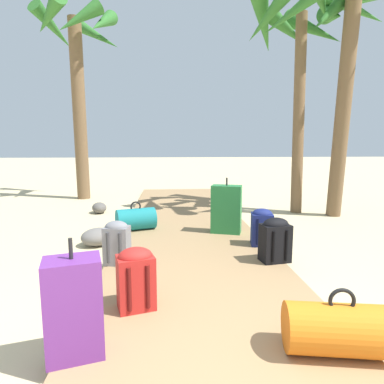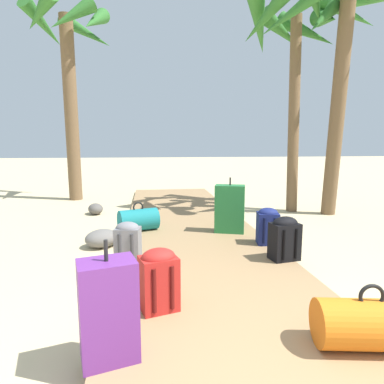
# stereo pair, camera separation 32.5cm
# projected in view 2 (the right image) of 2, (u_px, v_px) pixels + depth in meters

# --- Properties ---
(ground_plane) EXTENTS (60.00, 60.00, 0.00)m
(ground_plane) POSITION_uv_depth(u_px,v_px,m) (195.00, 244.00, 4.53)
(ground_plane) COLOR #CCB789
(boardwalk) EXTENTS (1.99, 8.43, 0.08)m
(boardwalk) POSITION_uv_depth(u_px,v_px,m) (188.00, 227.00, 5.35)
(boardwalk) COLOR #9E7A51
(boardwalk) RESTS_ON ground
(backpack_grey) EXTENTS (0.29, 0.25, 0.48)m
(backpack_grey) POSITION_uv_depth(u_px,v_px,m) (128.00, 243.00, 3.50)
(backpack_grey) COLOR slate
(backpack_grey) RESTS_ON boardwalk
(duffel_bag_orange) EXTENTS (0.71, 0.43, 0.43)m
(duffel_bag_orange) POSITION_uv_depth(u_px,v_px,m) (369.00, 324.00, 2.08)
(duffel_bag_orange) COLOR orange
(duffel_bag_orange) RESTS_ON boardwalk
(backpack_red) EXTENTS (0.33, 0.29, 0.50)m
(backpack_red) POSITION_uv_depth(u_px,v_px,m) (159.00, 278.00, 2.56)
(backpack_red) COLOR red
(backpack_red) RESTS_ON boardwalk
(suitcase_purple) EXTENTS (0.38, 0.31, 0.75)m
(suitcase_purple) POSITION_uv_depth(u_px,v_px,m) (108.00, 311.00, 1.95)
(suitcase_purple) COLOR #6B2D84
(suitcase_purple) RESTS_ON boardwalk
(duffel_bag_teal) EXTENTS (0.65, 0.50, 0.44)m
(duffel_bag_teal) POSITION_uv_depth(u_px,v_px,m) (138.00, 220.00, 4.93)
(duffel_bag_teal) COLOR #197A7F
(duffel_bag_teal) RESTS_ON boardwalk
(backpack_navy) EXTENTS (0.30, 0.29, 0.48)m
(backpack_navy) POSITION_uv_depth(u_px,v_px,m) (268.00, 225.00, 4.26)
(backpack_navy) COLOR navy
(backpack_navy) RESTS_ON boardwalk
(suitcase_green) EXTENTS (0.48, 0.36, 0.82)m
(suitcase_green) POSITION_uv_depth(u_px,v_px,m) (230.00, 209.00, 4.82)
(suitcase_green) COLOR #237538
(suitcase_green) RESTS_ON boardwalk
(backpack_black) EXTENTS (0.34, 0.27, 0.50)m
(backpack_black) POSITION_uv_depth(u_px,v_px,m) (285.00, 237.00, 3.67)
(backpack_black) COLOR black
(backpack_black) RESTS_ON boardwalk
(palm_tree_far_left) EXTENTS (2.11, 2.17, 4.72)m
(palm_tree_far_left) POSITION_uv_depth(u_px,v_px,m) (70.00, 53.00, 7.66)
(palm_tree_far_left) COLOR brown
(palm_tree_far_left) RESTS_ON ground
(palm_tree_far_right) EXTENTS (2.18, 2.21, 4.52)m
(palm_tree_far_right) POSITION_uv_depth(u_px,v_px,m) (347.00, 24.00, 5.87)
(palm_tree_far_right) COLOR brown
(palm_tree_far_right) RESTS_ON ground
(palm_tree_near_right) EXTENTS (2.19, 2.24, 4.30)m
(palm_tree_near_right) POSITION_uv_depth(u_px,v_px,m) (293.00, 34.00, 6.29)
(palm_tree_near_right) COLOR brown
(palm_tree_near_right) RESTS_ON ground
(rock_left_mid) EXTENTS (0.59, 0.57, 0.24)m
(rock_left_mid) POSITION_uv_depth(u_px,v_px,m) (102.00, 238.00, 4.41)
(rock_left_mid) COLOR slate
(rock_left_mid) RESTS_ON ground
(rock_left_far) EXTENTS (0.38, 0.44, 0.22)m
(rock_left_far) POSITION_uv_depth(u_px,v_px,m) (96.00, 209.00, 6.46)
(rock_left_far) COLOR #5B5651
(rock_left_far) RESTS_ON ground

